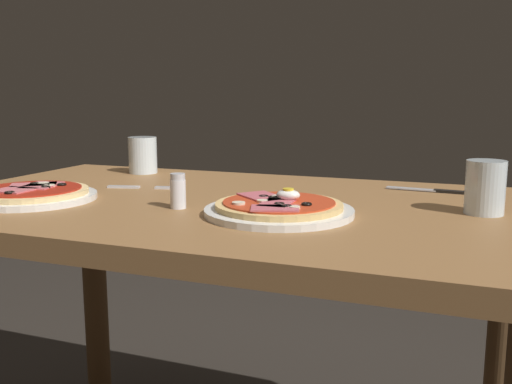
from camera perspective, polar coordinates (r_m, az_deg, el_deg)
The scene contains 8 objects.
dining_table at distance 1.21m, azimuth -3.35°, elevation -6.40°, with size 1.25×0.76×0.75m.
pizza_foreground at distance 1.04m, azimuth 2.27°, elevation -1.61°, with size 0.27×0.27×0.05m.
pizza_across_left at distance 1.26m, azimuth -21.36°, elevation -0.21°, with size 0.26×0.26×0.03m.
water_glass_near at distance 1.12m, azimuth 21.72°, elevation 0.08°, with size 0.07×0.07×0.10m.
water_glass_far at distance 1.59m, azimuth -11.14°, elevation 3.38°, with size 0.08×0.08×0.10m.
fork at distance 1.35m, azimuth -11.83°, elevation 0.47°, with size 0.16×0.05×0.00m.
knife at distance 1.33m, azimuth 17.48°, elevation 0.12°, with size 0.20×0.04×0.01m.
salt_shaker at distance 1.10m, azimuth -7.73°, elevation 0.08°, with size 0.03×0.03×0.07m.
Camera 1 is at (0.48, -1.06, 0.97)m, focal length 40.42 mm.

